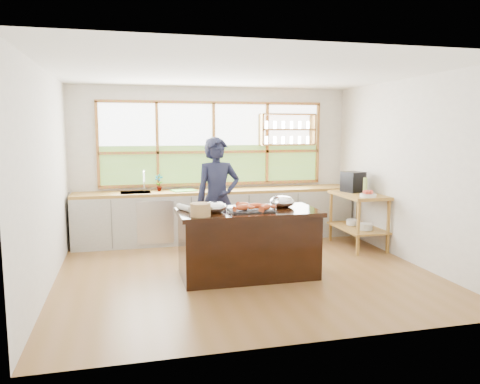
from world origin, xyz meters
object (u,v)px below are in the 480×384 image
object	(u,v)px
cook	(218,200)
wicker_basket	(200,210)
island	(248,243)
espresso_machine	(353,182)

from	to	relation	value
cook	wicker_basket	distance (m)	1.19
island	cook	bearing A→B (deg)	106.52
cook	wicker_basket	world-z (taller)	cook
cook	wicker_basket	size ratio (longest dim) A/B	7.38
espresso_machine	cook	bearing A→B (deg)	175.81
island	wicker_basket	bearing A→B (deg)	-157.85
wicker_basket	island	bearing A→B (deg)	22.15
island	cook	size ratio (longest dim) A/B	1.00
cook	espresso_machine	distance (m)	2.49
island	wicker_basket	size ratio (longest dim) A/B	7.40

